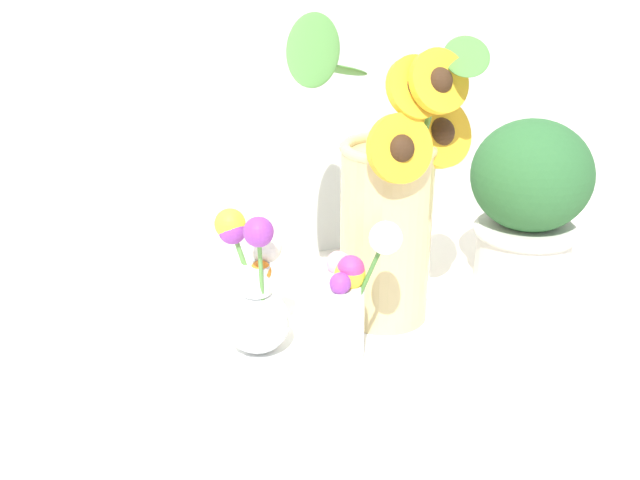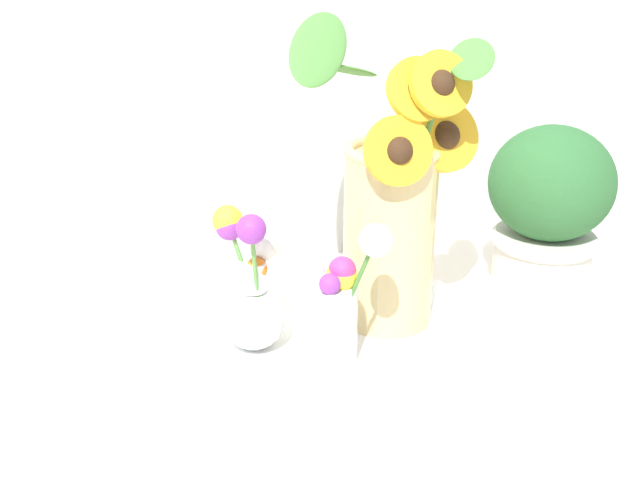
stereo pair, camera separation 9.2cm
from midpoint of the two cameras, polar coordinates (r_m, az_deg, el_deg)
The scene contains 6 objects.
ground_plane at distance 0.91m, azimuth 5.94°, elevation -11.28°, with size 6.00×6.00×0.00m, color silver.
serving_tray at distance 0.98m, azimuth 2.70°, elevation -7.39°, with size 0.45×0.45×0.02m.
mason_jar_sunflowers at distance 0.95m, azimuth 8.31°, elevation 1.95°, with size 0.27×0.22×0.40m.
vase_small_center at distance 0.87m, azimuth 3.82°, elevation -5.36°, with size 0.10×0.10×0.19m.
vase_bulb_right at distance 0.91m, azimuth -2.33°, elevation -4.12°, with size 0.08×0.09×0.19m.
potted_plant at distance 1.13m, azimuth 19.27°, elevation 2.36°, with size 0.18×0.18×0.25m.
Camera 2 is at (-0.26, -0.70, 0.51)m, focal length 42.00 mm.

